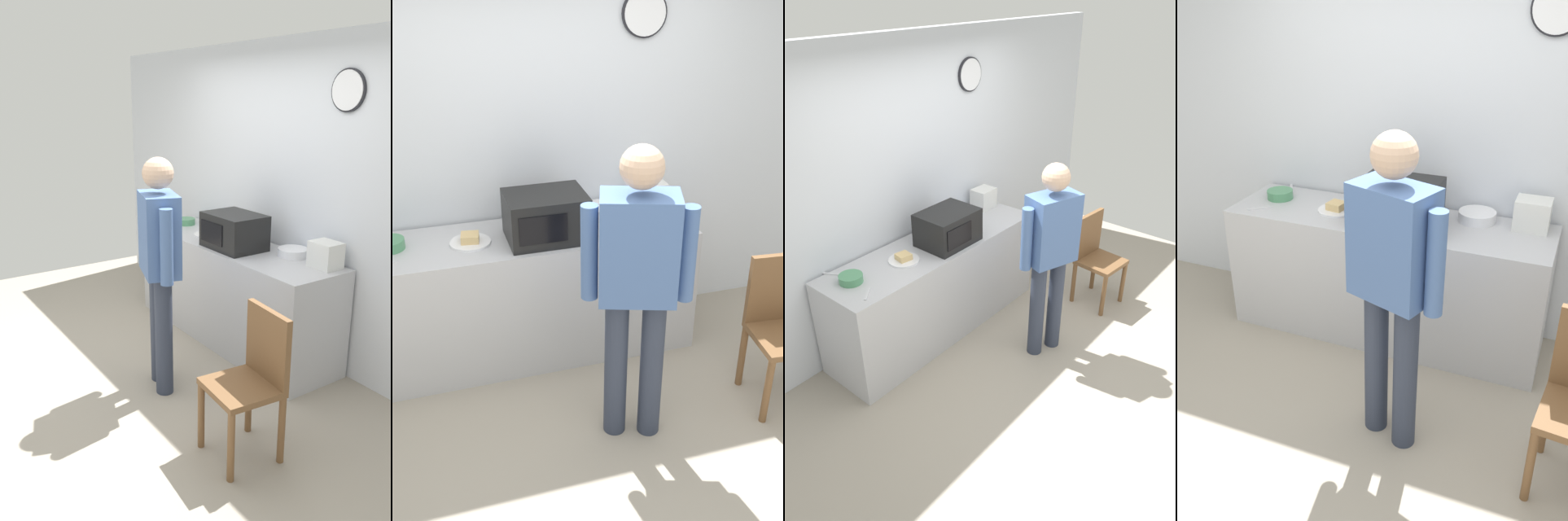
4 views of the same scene
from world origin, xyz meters
TOP-DOWN VIEW (x-y plane):
  - ground_plane at (0.00, 0.00)m, footprint 6.00×6.00m
  - back_wall at (0.00, 1.60)m, footprint 5.40×0.13m
  - kitchen_counter at (-0.19, 1.22)m, footprint 2.19×0.62m
  - microwave at (-0.08, 1.14)m, footprint 0.50×0.39m
  - sandwich_plate at (-0.56, 1.21)m, footprint 0.26×0.26m
  - cereal_bowl at (0.37, 1.40)m, footprint 0.25×0.25m
  - toaster at (0.72, 1.40)m, footprint 0.22×0.18m
  - person_standing at (0.19, 0.26)m, footprint 0.56×0.36m
  - wooden_chair at (1.18, 0.32)m, footprint 0.44×0.44m

SIDE VIEW (x-z plane):
  - ground_plane at x=0.00m, z-range 0.00..0.00m
  - kitchen_counter at x=-0.19m, z-range 0.00..0.90m
  - wooden_chair at x=1.18m, z-range 0.05..0.99m
  - sandwich_plate at x=-0.56m, z-range 0.88..0.95m
  - cereal_bowl at x=0.37m, z-range 0.90..0.96m
  - toaster at x=0.72m, z-range 0.90..1.10m
  - person_standing at x=0.19m, z-range 0.16..1.90m
  - microwave at x=-0.08m, z-range 0.90..1.20m
  - back_wall at x=0.00m, z-range 0.00..2.60m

